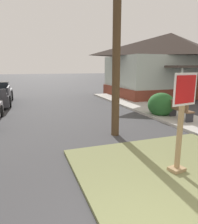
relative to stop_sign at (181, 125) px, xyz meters
The scene contains 6 objects.
sidewalk_strip 5.82m from the stop_sign, 49.75° to the left, with size 2.20×19.86×0.12m, color #B2AFA8.
stop_sign is the anchor object (origin of this frame).
manhole_cover 2.54m from the stop_sign, 136.20° to the left, with size 0.70×0.70×0.02m, color black.
street_bench 5.37m from the stop_sign, 49.39° to the left, with size 0.53×1.44×0.85m.
corner_house 15.07m from the stop_sign, 53.67° to the left, with size 10.58×7.72×5.39m.
shrub_by_curb 6.21m from the stop_sign, 57.90° to the left, with size 1.39×1.39×1.23m, color #275E2A.
Camera 1 is at (-1.49, -1.83, 2.52)m, focal length 33.63 mm.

